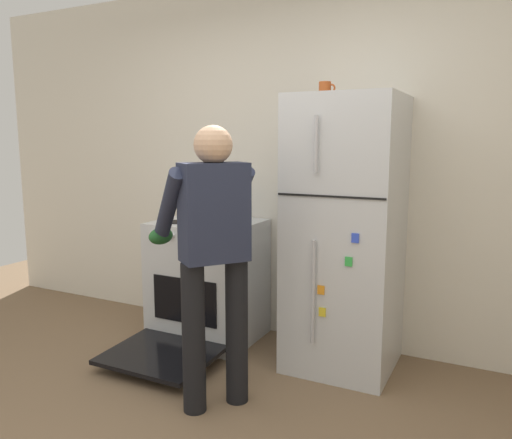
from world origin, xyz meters
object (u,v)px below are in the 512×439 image
Objects in this scene: refrigerator at (345,235)px; stove_range at (207,282)px; red_pot at (222,216)px; person_cook at (212,243)px; pepper_mill at (189,203)px; coffee_mug at (325,89)px.

stove_range is at bearing -179.06° from refrigerator.
refrigerator reaches higher than stove_range.
person_cook is at bearing -63.24° from red_pot.
refrigerator is 9.46× the size of pepper_mill.
refrigerator is at bearing -15.83° from coffee_mug.
person_cook reaches higher than red_pot.
refrigerator is 0.99m from person_cook.
stove_range is 0.68m from pepper_mill.
coffee_mug reaches higher than refrigerator.
refrigerator is 0.92m from red_pot.
pepper_mill is (-0.30, 0.22, 0.57)m from stove_range.
coffee_mug is (0.89, 0.07, 1.40)m from stove_range.
person_cook is 1.31m from coffee_mug.
pepper_mill is (-0.86, 1.04, 0.06)m from person_cook.
coffee_mug reaches higher than pepper_mill.
refrigerator is 1.13× the size of person_cook.
refrigerator is at bearing 0.94° from stove_range.
pepper_mill is at bearing 171.69° from refrigerator.
pepper_mill is at bearing 129.51° from person_cook.
stove_range is 0.77× the size of person_cook.
coffee_mug is at bearing 7.75° from red_pot.
stove_range is 3.45× the size of red_pot.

